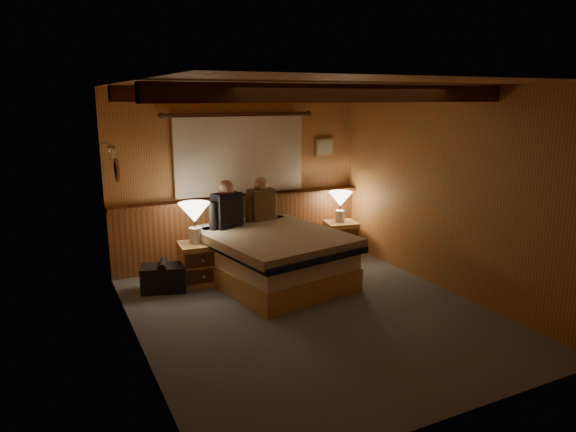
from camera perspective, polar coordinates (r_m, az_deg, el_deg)
floor at (r=5.67m, az=2.52°, el=-10.63°), size 4.20×4.20×0.00m
ceiling at (r=5.19m, az=2.79°, el=14.42°), size 4.20×4.20×0.00m
wall_back at (r=7.18m, az=-5.48°, el=4.39°), size 3.60×0.00×3.60m
wall_left at (r=4.72m, az=-16.87°, el=-0.68°), size 0.00×4.20×4.20m
wall_right at (r=6.35m, az=17.04°, el=2.74°), size 0.00×4.20×4.20m
wall_front at (r=3.66m, az=18.74°, el=-4.73°), size 3.60×0.00×3.60m
wainscot at (r=7.26m, az=-5.17°, el=-1.26°), size 3.60×0.23×0.94m
curtain_window at (r=7.07m, az=-5.33°, el=6.89°), size 2.18×0.09×1.11m
ceiling_beams at (r=5.32m, az=1.98°, el=13.43°), size 3.60×1.65×0.16m
coat_rail at (r=6.20m, az=-18.90°, el=6.74°), size 0.05×0.55×0.24m
framed_print at (r=7.70m, az=4.04°, el=7.62°), size 0.30×0.04×0.25m
bed at (r=6.43m, az=-1.73°, el=-4.50°), size 1.75×2.10×0.64m
nightstand_left at (r=6.50m, az=-9.82°, el=-5.20°), size 0.50×0.46×0.52m
nightstand_right at (r=7.63m, az=5.89°, el=-2.44°), size 0.52×0.48×0.49m
lamp_left at (r=6.37m, az=-10.36°, el=0.11°), size 0.39×0.39×0.50m
lamp_right at (r=7.51m, az=5.84°, el=1.69°), size 0.34×0.34×0.45m
person_left at (r=6.60m, az=-6.84°, el=0.90°), size 0.51×0.31×0.64m
person_right at (r=6.96m, az=-2.99°, el=1.52°), size 0.50×0.26×0.61m
duffel_bag at (r=6.37m, az=-13.65°, el=-6.67°), size 0.59×0.45×0.38m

